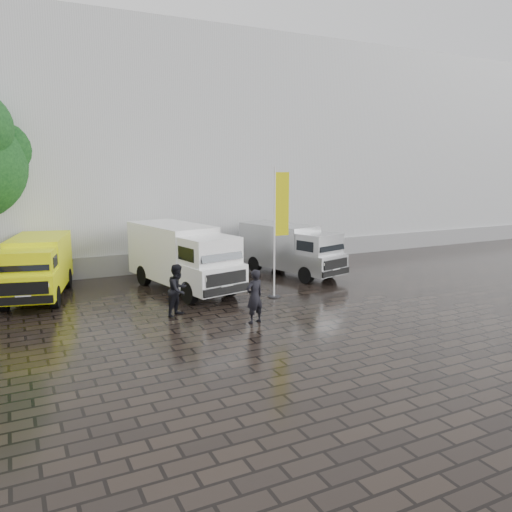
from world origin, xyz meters
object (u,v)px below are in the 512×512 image
(van_yellow, at_px, (37,269))
(flagpole, at_px, (279,225))
(van_white, at_px, (183,258))
(wheelie_bin, at_px, (314,251))
(person_tent, at_px, (178,290))
(van_silver, at_px, (291,250))
(person_front, at_px, (255,296))

(van_yellow, xyz_separation_m, flagpole, (8.61, -3.98, 1.69))
(van_yellow, height_order, van_white, van_white)
(wheelie_bin, bearing_deg, flagpole, -138.66)
(van_yellow, height_order, wheelie_bin, van_yellow)
(van_white, bearing_deg, person_tent, -123.13)
(wheelie_bin, distance_m, person_tent, 12.35)
(van_white, bearing_deg, flagpole, -53.45)
(flagpole, xyz_separation_m, wheelie_bin, (5.78, 6.32, -2.40))
(wheelie_bin, bearing_deg, person_tent, -151.48)
(van_silver, xyz_separation_m, wheelie_bin, (3.27, 2.98, -0.71))
(van_yellow, relative_size, van_white, 0.82)
(van_yellow, distance_m, person_front, 9.12)
(person_tent, bearing_deg, van_white, 30.47)
(person_front, height_order, person_tent, person_tent)
(person_front, bearing_deg, van_silver, -142.03)
(van_white, height_order, wheelie_bin, van_white)
(van_white, distance_m, flagpole, 4.34)
(van_white, relative_size, flagpole, 1.22)
(van_silver, distance_m, flagpole, 4.50)
(van_silver, height_order, flagpole, flagpole)
(van_silver, height_order, wheelie_bin, van_silver)
(van_white, relative_size, van_silver, 1.14)
(person_tent, bearing_deg, flagpole, -29.15)
(van_white, xyz_separation_m, van_silver, (5.56, 0.65, -0.16))
(van_yellow, relative_size, person_tent, 2.81)
(van_white, height_order, flagpole, flagpole)
(van_white, relative_size, wheelie_bin, 6.58)
(van_white, bearing_deg, wheelie_bin, 10.33)
(flagpole, bearing_deg, van_yellow, 155.19)
(van_silver, relative_size, flagpole, 1.07)
(person_front, bearing_deg, van_yellow, -59.52)
(flagpole, distance_m, person_front, 4.04)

